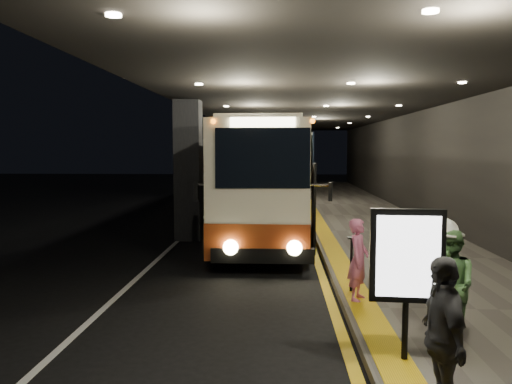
{
  "coord_description": "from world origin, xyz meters",
  "views": [
    {
      "loc": [
        1.36,
        -11.65,
        2.89
      ],
      "look_at": [
        0.73,
        2.01,
        1.7
      ],
      "focal_mm": 35.0,
      "sensor_mm": 36.0,
      "label": 1
    }
  ],
  "objects": [
    {
      "name": "ground",
      "position": [
        0.0,
        0.0,
        0.0
      ],
      "size": [
        90.0,
        90.0,
        0.0
      ],
      "primitive_type": "plane",
      "color": "black"
    },
    {
      "name": "lane_line_white",
      "position": [
        -1.8,
        5.0,
        0.01
      ],
      "size": [
        0.12,
        50.0,
        0.01
      ],
      "primitive_type": "cube",
      "color": "silver",
      "rests_on": "ground"
    },
    {
      "name": "kerb_stripe_yellow",
      "position": [
        2.35,
        5.0,
        0.01
      ],
      "size": [
        0.18,
        50.0,
        0.01
      ],
      "primitive_type": "cube",
      "color": "gold",
      "rests_on": "ground"
    },
    {
      "name": "sidewalk",
      "position": [
        4.75,
        5.0,
        0.07
      ],
      "size": [
        4.5,
        50.0,
        0.15
      ],
      "primitive_type": "cube",
      "color": "#514C44",
      "rests_on": "ground"
    },
    {
      "name": "tactile_strip",
      "position": [
        2.85,
        5.0,
        0.16
      ],
      "size": [
        0.5,
        50.0,
        0.01
      ],
      "primitive_type": "cube",
      "color": "gold",
      "rests_on": "sidewalk"
    },
    {
      "name": "terminal_wall",
      "position": [
        7.0,
        5.0,
        3.0
      ],
      "size": [
        0.1,
        50.0,
        6.0
      ],
      "primitive_type": "cube",
      "color": "black",
      "rests_on": "ground"
    },
    {
      "name": "support_columns",
      "position": [
        -1.5,
        4.0,
        2.2
      ],
      "size": [
        0.8,
        24.8,
        4.4
      ],
      "color": "black",
      "rests_on": "ground"
    },
    {
      "name": "canopy",
      "position": [
        2.5,
        5.0,
        4.6
      ],
      "size": [
        9.0,
        50.0,
        0.4
      ],
      "primitive_type": "cube",
      "color": "black",
      "rests_on": "support_columns"
    },
    {
      "name": "coach_main",
      "position": [
        1.0,
        4.88,
        1.72
      ],
      "size": [
        2.63,
        11.55,
        3.58
      ],
      "rotation": [
        0.0,
        0.0,
        -0.02
      ],
      "color": "beige",
      "rests_on": "ground"
    },
    {
      "name": "coach_second",
      "position": [
        1.01,
        16.31,
        1.71
      ],
      "size": [
        2.53,
        11.38,
        3.56
      ],
      "rotation": [
        0.0,
        0.0,
        -0.01
      ],
      "color": "beige",
      "rests_on": "ground"
    },
    {
      "name": "coach_third",
      "position": [
        0.94,
        30.53,
        1.65
      ],
      "size": [
        2.71,
        11.05,
        3.45
      ],
      "rotation": [
        0.0,
        0.0,
        -0.04
      ],
      "color": "beige",
      "rests_on": "ground"
    },
    {
      "name": "passenger_boarding",
      "position": [
        2.8,
        -2.73,
        0.89
      ],
      "size": [
        0.54,
        0.64,
        1.49
      ],
      "primitive_type": "imported",
      "rotation": [
        0.0,
        0.0,
        1.15
      ],
      "color": "#D2628C",
      "rests_on": "sidewalk"
    },
    {
      "name": "passenger_waiting_green",
      "position": [
        3.79,
        -4.6,
        0.95
      ],
      "size": [
        0.65,
        0.87,
        1.61
      ],
      "primitive_type": "imported",
      "rotation": [
        0.0,
        0.0,
        -1.33
      ],
      "color": "#4D7E46",
      "rests_on": "sidewalk"
    },
    {
      "name": "passenger_waiting_white",
      "position": [
        3.7,
        -4.41,
        1.02
      ],
      "size": [
        0.98,
        1.24,
        1.75
      ],
      "primitive_type": "imported",
      "rotation": [
        0.0,
        0.0,
        -2.04
      ],
      "color": "beige",
      "rests_on": "sidewalk"
    },
    {
      "name": "passenger_waiting_grey",
      "position": [
        3.0,
        -6.73,
        0.99
      ],
      "size": [
        0.53,
        1.0,
        1.68
      ],
      "primitive_type": "imported",
      "rotation": [
        0.0,
        0.0,
        -1.54
      ],
      "color": "#515056",
      "rests_on": "sidewalk"
    },
    {
      "name": "bag_polka",
      "position": [
        3.8,
        -4.57,
        0.33
      ],
      "size": [
        0.3,
        0.14,
        0.36
      ],
      "primitive_type": "cube",
      "rotation": [
        0.0,
        0.0,
        -0.05
      ],
      "color": "black",
      "rests_on": "sidewalk"
    },
    {
      "name": "info_sign",
      "position": [
        3.0,
        -5.29,
        1.49
      ],
      "size": [
        0.94,
        0.19,
        1.98
      ],
      "rotation": [
        0.0,
        0.0,
        -0.08
      ],
      "color": "black",
      "rests_on": "sidewalk"
    },
    {
      "name": "stanchion_post",
      "position": [
        2.75,
        -2.2,
        0.67
      ],
      "size": [
        0.05,
        0.05,
        1.05
      ],
      "primitive_type": "cylinder",
      "color": "black",
      "rests_on": "sidewalk"
    }
  ]
}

